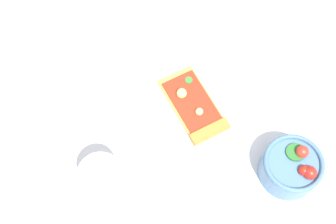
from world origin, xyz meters
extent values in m
plane|color=silver|center=(0.00, 0.00, 0.00)|extent=(2.40, 2.40, 0.00)
cylinder|color=white|center=(-0.02, 0.01, 0.01)|extent=(0.24, 0.24, 0.01)
cube|color=gold|center=(-0.02, -0.01, 0.02)|extent=(0.15, 0.09, 0.01)
cube|color=#B77A33|center=(-0.08, -0.02, 0.02)|extent=(0.03, 0.08, 0.02)
cube|color=#B22D19|center=(-0.02, -0.01, 0.02)|extent=(0.13, 0.08, 0.00)
sphere|color=#F2D87F|center=(-0.04, -0.02, 0.03)|extent=(0.01, 0.01, 0.01)
sphere|color=#EAD172|center=(0.01, 0.00, 0.03)|extent=(0.02, 0.02, 0.02)
cylinder|color=#388433|center=(0.03, -0.02, 0.03)|extent=(0.01, 0.01, 0.00)
cylinder|color=#4C7299|center=(-0.19, -0.12, 0.03)|extent=(0.10, 0.10, 0.05)
torus|color=#4C7299|center=(-0.19, -0.12, 0.05)|extent=(0.10, 0.10, 0.01)
sphere|color=red|center=(-0.21, -0.13, 0.06)|extent=(0.02, 0.02, 0.02)
sphere|color=red|center=(-0.18, -0.14, 0.06)|extent=(0.02, 0.02, 0.02)
sphere|color=red|center=(-0.22, -0.14, 0.06)|extent=(0.02, 0.02, 0.02)
cylinder|color=#2D722D|center=(-0.18, -0.13, 0.06)|extent=(0.04, 0.04, 0.01)
cylinder|color=silver|center=(-0.11, 0.18, 0.05)|extent=(0.07, 0.07, 0.10)
cylinder|color=black|center=(-0.11, 0.18, 0.04)|extent=(0.06, 0.06, 0.08)
cube|color=white|center=(-0.10, 0.18, 0.07)|extent=(0.03, 0.03, 0.02)
cube|color=white|center=(-0.11, 0.17, 0.07)|extent=(0.03, 0.03, 0.02)
cube|color=white|center=(0.24, 0.07, 0.00)|extent=(0.13, 0.16, 0.00)
camera|label=1|loc=(-0.34, 0.16, 0.76)|focal=48.22mm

